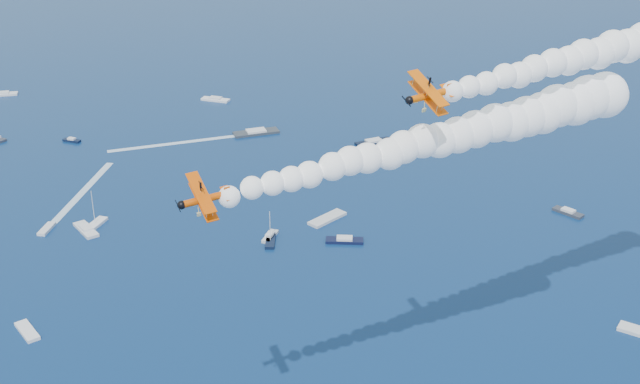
{
  "coord_description": "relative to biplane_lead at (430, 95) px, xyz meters",
  "views": [
    {
      "loc": [
        13.23,
        -70.0,
        92.76
      ],
      "look_at": [
        10.63,
        21.06,
        49.95
      ],
      "focal_mm": 46.78,
      "sensor_mm": 36.0,
      "label": 1
    }
  ],
  "objects": [
    {
      "name": "smoke_trail_trail",
      "position": [
        1.08,
        3.04,
        -7.06
      ],
      "size": [
        63.18,
        51.42,
        11.04
      ],
      "primitive_type": null,
      "rotation": [
        0.0,
        0.0,
        3.59
      ],
      "color": "white"
    },
    {
      "name": "biplane_lead",
      "position": [
        0.0,
        0.0,
        0.0
      ],
      "size": [
        9.64,
        10.55,
        7.1
      ],
      "primitive_type": null,
      "rotation": [
        -0.35,
        0.07,
        3.64
      ],
      "color": "#F05D05"
    },
    {
      "name": "smoke_trail_lead",
      "position": [
        26.64,
        14.44,
        2.31
      ],
      "size": [
        63.3,
        54.47,
        11.04
      ],
      "primitive_type": null,
      "rotation": [
        0.0,
        0.0,
        3.64
      ],
      "color": "white"
    },
    {
      "name": "spectator_boats",
      "position": [
        -29.25,
        82.82,
        -60.28
      ],
      "size": [
        222.73,
        193.34,
        0.7
      ],
      "color": "silver",
      "rests_on": "ground"
    },
    {
      "name": "biplane_trail",
      "position": [
        -26.19,
        -10.17,
        -9.37
      ],
      "size": [
        9.21,
        10.22,
        6.8
      ],
      "primitive_type": null,
      "rotation": [
        -0.32,
        0.07,
        3.59
      ],
      "color": "#E04D04"
    },
    {
      "name": "boat_wakes",
      "position": [
        -76.31,
        85.07,
        -60.6
      ],
      "size": [
        58.63,
        135.4,
        0.04
      ],
      "color": "white",
      "rests_on": "ground"
    }
  ]
}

